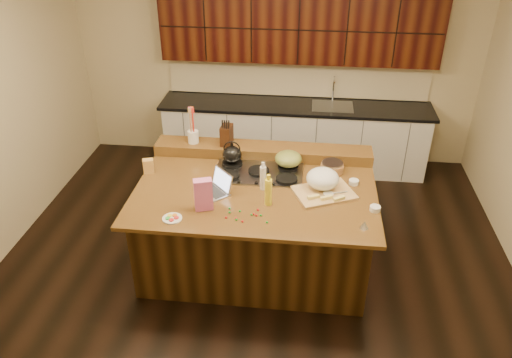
# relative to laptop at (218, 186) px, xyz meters

# --- Properties ---
(room) EXTENTS (5.52, 5.02, 2.72)m
(room) POSITION_rel_laptop_xyz_m (0.36, 0.09, 0.37)
(room) COLOR black
(room) RESTS_ON ground
(island) EXTENTS (2.40, 1.60, 0.92)m
(island) POSITION_rel_laptop_xyz_m (0.36, 0.09, -0.51)
(island) COLOR black
(island) RESTS_ON ground
(back_ledge) EXTENTS (2.40, 0.30, 0.12)m
(back_ledge) POSITION_rel_laptop_xyz_m (0.36, 0.79, 0.00)
(back_ledge) COLOR #2F1F0A
(back_ledge) RESTS_ON island
(cooktop) EXTENTS (0.92, 0.52, 0.05)m
(cooktop) POSITION_rel_laptop_xyz_m (0.36, 0.39, -0.04)
(cooktop) COLOR gray
(cooktop) RESTS_ON island
(back_counter) EXTENTS (3.70, 0.66, 2.40)m
(back_counter) POSITION_rel_laptop_xyz_m (0.66, 2.32, 0.01)
(back_counter) COLOR silver
(back_counter) RESTS_ON ground
(kettle) EXTENTS (0.27, 0.27, 0.19)m
(kettle) POSITION_rel_laptop_xyz_m (0.06, 0.52, 0.08)
(kettle) COLOR black
(kettle) RESTS_ON cooktop
(green_bowl) EXTENTS (0.33, 0.33, 0.16)m
(green_bowl) POSITION_rel_laptop_xyz_m (0.66, 0.52, 0.07)
(green_bowl) COLOR olive
(green_bowl) RESTS_ON cooktop
(laptop) EXTENTS (0.38, 0.38, 0.21)m
(laptop) POSITION_rel_laptop_xyz_m (0.00, 0.00, 0.00)
(laptop) COLOR #B7B7BC
(laptop) RESTS_ON island
(oil_bottle) EXTENTS (0.08, 0.08, 0.27)m
(oil_bottle) POSITION_rel_laptop_xyz_m (0.51, -0.17, 0.08)
(oil_bottle) COLOR yellow
(oil_bottle) RESTS_ON island
(vinegar_bottle) EXTENTS (0.07, 0.07, 0.25)m
(vinegar_bottle) POSITION_rel_laptop_xyz_m (0.44, 0.09, 0.07)
(vinegar_bottle) COLOR silver
(vinegar_bottle) RESTS_ON island
(wooden_tray) EXTENTS (0.67, 0.60, 0.23)m
(wooden_tray) POSITION_rel_laptop_xyz_m (1.03, 0.13, 0.04)
(wooden_tray) COLOR tan
(wooden_tray) RESTS_ON island
(ramekin_a) EXTENTS (0.13, 0.13, 0.04)m
(ramekin_a) POSITION_rel_laptop_xyz_m (1.51, -0.17, -0.03)
(ramekin_a) COLOR white
(ramekin_a) RESTS_ON island
(ramekin_b) EXTENTS (0.13, 0.13, 0.04)m
(ramekin_b) POSITION_rel_laptop_xyz_m (1.34, 0.29, -0.03)
(ramekin_b) COLOR white
(ramekin_b) RESTS_ON island
(ramekin_c) EXTENTS (0.12, 0.12, 0.04)m
(ramekin_c) POSITION_rel_laptop_xyz_m (1.08, 0.02, -0.03)
(ramekin_c) COLOR white
(ramekin_c) RESTS_ON island
(strainer_bowl) EXTENTS (0.27, 0.27, 0.09)m
(strainer_bowl) POSITION_rel_laptop_xyz_m (1.12, 0.52, -0.01)
(strainer_bowl) COLOR #996B3F
(strainer_bowl) RESTS_ON island
(kitchen_timer) EXTENTS (0.08, 0.08, 0.07)m
(kitchen_timer) POSITION_rel_laptop_xyz_m (1.39, -0.45, -0.02)
(kitchen_timer) COLOR silver
(kitchen_timer) RESTS_ON island
(pink_bag) EXTENTS (0.19, 0.14, 0.31)m
(pink_bag) POSITION_rel_laptop_xyz_m (-0.07, -0.32, 0.10)
(pink_bag) COLOR #D564A0
(pink_bag) RESTS_ON island
(candy_plate) EXTENTS (0.23, 0.23, 0.01)m
(candy_plate) POSITION_rel_laptop_xyz_m (-0.33, -0.51, -0.05)
(candy_plate) COLOR white
(candy_plate) RESTS_ON island
(package_box) EXTENTS (0.13, 0.11, 0.15)m
(package_box) POSITION_rel_laptop_xyz_m (-0.79, 0.29, 0.02)
(package_box) COLOR #C59145
(package_box) RESTS_ON island
(utensil_crock) EXTENTS (0.15, 0.15, 0.14)m
(utensil_crock) POSITION_rel_laptop_xyz_m (-0.42, 0.79, 0.13)
(utensil_crock) COLOR white
(utensil_crock) RESTS_ON back_ledge
(knife_block) EXTENTS (0.13, 0.19, 0.22)m
(knife_block) POSITION_rel_laptop_xyz_m (-0.04, 0.79, 0.17)
(knife_block) COLOR black
(knife_block) RESTS_ON back_ledge
(gumdrop_0) EXTENTS (0.02, 0.02, 0.02)m
(gumdrop_0) POSITION_rel_laptop_xyz_m (0.31, -0.49, -0.05)
(gumdrop_0) COLOR red
(gumdrop_0) RESTS_ON island
(gumdrop_1) EXTENTS (0.02, 0.02, 0.02)m
(gumdrop_1) POSITION_rel_laptop_xyz_m (0.38, -0.38, -0.05)
(gumdrop_1) COLOR #198C26
(gumdrop_1) RESTS_ON island
(gumdrop_2) EXTENTS (0.02, 0.02, 0.02)m
(gumdrop_2) POSITION_rel_laptop_xyz_m (0.43, -0.38, -0.05)
(gumdrop_2) COLOR red
(gumdrop_2) RESTS_ON island
(gumdrop_3) EXTENTS (0.02, 0.02, 0.02)m
(gumdrop_3) POSITION_rel_laptop_xyz_m (0.17, -0.36, -0.05)
(gumdrop_3) COLOR #198C26
(gumdrop_3) RESTS_ON island
(gumdrop_4) EXTENTS (0.02, 0.02, 0.02)m
(gumdrop_4) POSITION_rel_laptop_xyz_m (0.16, -0.45, -0.05)
(gumdrop_4) COLOR red
(gumdrop_4) RESTS_ON island
(gumdrop_5) EXTENTS (0.02, 0.02, 0.02)m
(gumdrop_5) POSITION_rel_laptop_xyz_m (0.53, -0.48, -0.05)
(gumdrop_5) COLOR #198C26
(gumdrop_5) RESTS_ON island
(gumdrop_6) EXTENTS (0.02, 0.02, 0.02)m
(gumdrop_6) POSITION_rel_laptop_xyz_m (0.25, -0.45, -0.05)
(gumdrop_6) COLOR red
(gumdrop_6) RESTS_ON island
(gumdrop_7) EXTENTS (0.02, 0.02, 0.02)m
(gumdrop_7) POSITION_rel_laptop_xyz_m (0.27, -0.33, -0.05)
(gumdrop_7) COLOR #198C26
(gumdrop_7) RESTS_ON island
(gumdrop_8) EXTENTS (0.02, 0.02, 0.02)m
(gumdrop_8) POSITION_rel_laptop_xyz_m (0.43, -0.29, -0.05)
(gumdrop_8) COLOR red
(gumdrop_8) RESTS_ON island
(gumdrop_9) EXTENTS (0.02, 0.02, 0.02)m
(gumdrop_9) POSITION_rel_laptop_xyz_m (0.16, -0.30, -0.05)
(gumdrop_9) COLOR #198C26
(gumdrop_9) RESTS_ON island
(gumdrop_10) EXTENTS (0.02, 0.02, 0.02)m
(gumdrop_10) POSITION_rel_laptop_xyz_m (0.43, -0.30, -0.05)
(gumdrop_10) COLOR red
(gumdrop_10) RESTS_ON island
(gumdrop_11) EXTENTS (0.02, 0.02, 0.02)m
(gumdrop_11) POSITION_rel_laptop_xyz_m (0.47, -0.38, -0.05)
(gumdrop_11) COLOR #198C26
(gumdrop_11) RESTS_ON island
(gumdrop_12) EXTENTS (0.02, 0.02, 0.02)m
(gumdrop_12) POSITION_rel_laptop_xyz_m (0.40, -0.36, -0.05)
(gumdrop_12) COLOR red
(gumdrop_12) RESTS_ON island
(gumdrop_13) EXTENTS (0.02, 0.02, 0.02)m
(gumdrop_13) POSITION_rel_laptop_xyz_m (0.25, -0.47, -0.05)
(gumdrop_13) COLOR #198C26
(gumdrop_13) RESTS_ON island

